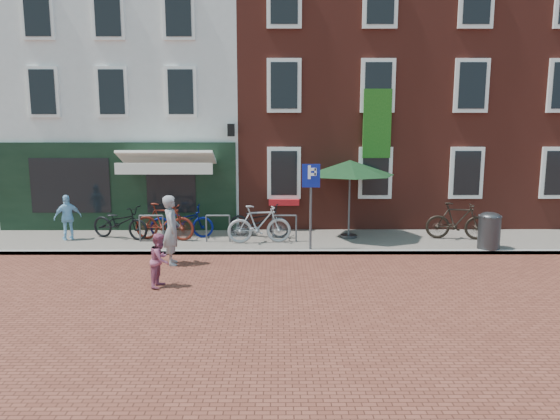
{
  "coord_description": "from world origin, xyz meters",
  "views": [
    {
      "loc": [
        0.31,
        -14.68,
        3.79
      ],
      "look_at": [
        0.36,
        0.03,
        1.27
      ],
      "focal_mm": 34.63,
      "sensor_mm": 36.0,
      "label": 1
    }
  ],
  "objects_px": {
    "cafe_person": "(68,217)",
    "bicycle_2": "(182,222)",
    "bicycle_0": "(120,222)",
    "bicycle_4": "(259,221)",
    "bicycle_1": "(164,222)",
    "bicycle_3": "(259,224)",
    "parasol": "(350,165)",
    "bicycle_5": "(457,221)",
    "parking_sign": "(311,191)",
    "litter_bin": "(489,229)",
    "woman": "(172,230)",
    "boy": "(160,260)"
  },
  "relations": [
    {
      "from": "litter_bin",
      "to": "cafe_person",
      "type": "relative_size",
      "value": 0.81
    },
    {
      "from": "cafe_person",
      "to": "parking_sign",
      "type": "bearing_deg",
      "value": 135.85
    },
    {
      "from": "bicycle_2",
      "to": "bicycle_3",
      "type": "height_order",
      "value": "bicycle_3"
    },
    {
      "from": "bicycle_0",
      "to": "parasol",
      "type": "bearing_deg",
      "value": -68.75
    },
    {
      "from": "bicycle_1",
      "to": "bicycle_0",
      "type": "bearing_deg",
      "value": 92.87
    },
    {
      "from": "bicycle_0",
      "to": "bicycle_5",
      "type": "height_order",
      "value": "bicycle_5"
    },
    {
      "from": "woman",
      "to": "bicycle_5",
      "type": "relative_size",
      "value": 0.96
    },
    {
      "from": "bicycle_0",
      "to": "bicycle_4",
      "type": "bearing_deg",
      "value": -66.76
    },
    {
      "from": "bicycle_3",
      "to": "bicycle_4",
      "type": "height_order",
      "value": "bicycle_3"
    },
    {
      "from": "bicycle_1",
      "to": "bicycle_5",
      "type": "relative_size",
      "value": 1.0
    },
    {
      "from": "woman",
      "to": "cafe_person",
      "type": "bearing_deg",
      "value": 42.78
    },
    {
      "from": "cafe_person",
      "to": "bicycle_2",
      "type": "height_order",
      "value": "cafe_person"
    },
    {
      "from": "litter_bin",
      "to": "bicycle_3",
      "type": "distance_m",
      "value": 6.61
    },
    {
      "from": "bicycle_2",
      "to": "bicycle_4",
      "type": "height_order",
      "value": "same"
    },
    {
      "from": "litter_bin",
      "to": "parking_sign",
      "type": "relative_size",
      "value": 0.47
    },
    {
      "from": "parasol",
      "to": "parking_sign",
      "type": "bearing_deg",
      "value": -129.66
    },
    {
      "from": "bicycle_4",
      "to": "bicycle_5",
      "type": "relative_size",
      "value": 1.03
    },
    {
      "from": "boy",
      "to": "woman",
      "type": "bearing_deg",
      "value": 11.57
    },
    {
      "from": "boy",
      "to": "bicycle_3",
      "type": "relative_size",
      "value": 0.65
    },
    {
      "from": "litter_bin",
      "to": "bicycle_2",
      "type": "bearing_deg",
      "value": 171.0
    },
    {
      "from": "woman",
      "to": "boy",
      "type": "distance_m",
      "value": 1.92
    },
    {
      "from": "litter_bin",
      "to": "parasol",
      "type": "xyz_separation_m",
      "value": [
        -3.8,
        1.49,
        1.69
      ]
    },
    {
      "from": "litter_bin",
      "to": "bicycle_0",
      "type": "relative_size",
      "value": 0.58
    },
    {
      "from": "bicycle_2",
      "to": "bicycle_4",
      "type": "relative_size",
      "value": 1.0
    },
    {
      "from": "parking_sign",
      "to": "bicycle_4",
      "type": "distance_m",
      "value": 2.51
    },
    {
      "from": "bicycle_2",
      "to": "litter_bin",
      "type": "bearing_deg",
      "value": -102.76
    },
    {
      "from": "parking_sign",
      "to": "bicycle_3",
      "type": "height_order",
      "value": "parking_sign"
    },
    {
      "from": "boy",
      "to": "cafe_person",
      "type": "relative_size",
      "value": 0.89
    },
    {
      "from": "bicycle_4",
      "to": "bicycle_5",
      "type": "xyz_separation_m",
      "value": [
        6.09,
        -0.36,
        0.06
      ]
    },
    {
      "from": "boy",
      "to": "bicycle_1",
      "type": "height_order",
      "value": "same"
    },
    {
      "from": "litter_bin",
      "to": "bicycle_4",
      "type": "relative_size",
      "value": 0.58
    },
    {
      "from": "bicycle_1",
      "to": "bicycle_3",
      "type": "bearing_deg",
      "value": -86.91
    },
    {
      "from": "parasol",
      "to": "litter_bin",
      "type": "bearing_deg",
      "value": -21.4
    },
    {
      "from": "cafe_person",
      "to": "bicycle_4",
      "type": "bearing_deg",
      "value": 149.31
    },
    {
      "from": "bicycle_0",
      "to": "bicycle_1",
      "type": "height_order",
      "value": "bicycle_1"
    },
    {
      "from": "bicycle_3",
      "to": "bicycle_4",
      "type": "relative_size",
      "value": 0.97
    },
    {
      "from": "bicycle_3",
      "to": "bicycle_5",
      "type": "distance_m",
      "value": 6.08
    },
    {
      "from": "litter_bin",
      "to": "bicycle_5",
      "type": "xyz_separation_m",
      "value": [
        -0.51,
        1.22,
        -0.01
      ]
    },
    {
      "from": "litter_bin",
      "to": "bicycle_1",
      "type": "distance_m",
      "value": 9.54
    },
    {
      "from": "woman",
      "to": "cafe_person",
      "type": "relative_size",
      "value": 1.31
    },
    {
      "from": "bicycle_2",
      "to": "bicycle_3",
      "type": "bearing_deg",
      "value": -109.6
    },
    {
      "from": "cafe_person",
      "to": "bicycle_5",
      "type": "xyz_separation_m",
      "value": [
        11.91,
        0.02,
        -0.12
      ]
    },
    {
      "from": "bicycle_0",
      "to": "bicycle_4",
      "type": "xyz_separation_m",
      "value": [
        4.28,
        0.25,
        0.0
      ]
    },
    {
      "from": "bicycle_1",
      "to": "litter_bin",
      "type": "bearing_deg",
      "value": -85.98
    },
    {
      "from": "woman",
      "to": "bicycle_0",
      "type": "bearing_deg",
      "value": 25.78
    },
    {
      "from": "bicycle_1",
      "to": "bicycle_3",
      "type": "distance_m",
      "value": 2.93
    },
    {
      "from": "cafe_person",
      "to": "parasol",
      "type": "bearing_deg",
      "value": 147.54
    },
    {
      "from": "parasol",
      "to": "bicycle_4",
      "type": "height_order",
      "value": "parasol"
    },
    {
      "from": "bicycle_0",
      "to": "bicycle_3",
      "type": "distance_m",
      "value": 4.35
    },
    {
      "from": "bicycle_5",
      "to": "bicycle_2",
      "type": "bearing_deg",
      "value": 97.33
    }
  ]
}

